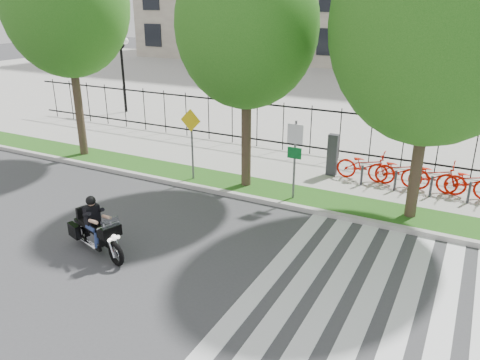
% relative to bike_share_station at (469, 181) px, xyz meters
% --- Properties ---
extents(ground, '(120.00, 120.00, 0.00)m').
position_rel_bike_share_station_xyz_m(ground, '(-5.98, -7.20, -0.68)').
color(ground, '#3C3C3E').
rests_on(ground, ground).
extents(curb, '(60.00, 0.20, 0.15)m').
position_rel_bike_share_station_xyz_m(curb, '(-5.98, -3.10, -0.61)').
color(curb, '#AFABA5').
rests_on(curb, ground).
extents(grass_verge, '(60.00, 1.50, 0.15)m').
position_rel_bike_share_station_xyz_m(grass_verge, '(-5.98, -2.25, -0.61)').
color(grass_verge, '#255114').
rests_on(grass_verge, ground).
extents(sidewalk, '(60.00, 3.50, 0.15)m').
position_rel_bike_share_station_xyz_m(sidewalk, '(-5.98, 0.25, -0.61)').
color(sidewalk, '#9A9890').
rests_on(sidewalk, ground).
extents(plaza, '(80.00, 34.00, 0.10)m').
position_rel_bike_share_station_xyz_m(plaza, '(-5.98, 17.80, -0.63)').
color(plaza, '#9A9890').
rests_on(plaza, ground).
extents(crosswalk_stripes, '(5.70, 8.00, 0.01)m').
position_rel_bike_share_station_xyz_m(crosswalk_stripes, '(-1.15, -7.20, -0.68)').
color(crosswalk_stripes, silver).
rests_on(crosswalk_stripes, ground).
extents(iron_fence, '(30.00, 0.06, 2.00)m').
position_rel_bike_share_station_xyz_m(iron_fence, '(-5.98, 2.00, 0.47)').
color(iron_fence, black).
rests_on(iron_fence, sidewalk).
extents(lamp_post_left, '(1.06, 0.70, 4.25)m').
position_rel_bike_share_station_xyz_m(lamp_post_left, '(-17.98, 4.80, 2.52)').
color(lamp_post_left, black).
rests_on(lamp_post_left, ground).
extents(street_tree_0, '(4.64, 4.64, 8.41)m').
position_rel_bike_share_station_xyz_m(street_tree_0, '(-14.18, -2.25, 5.20)').
color(street_tree_0, '#3E2B22').
rests_on(street_tree_0, grass_verge).
extents(street_tree_1, '(4.39, 4.39, 7.69)m').
position_rel_bike_share_station_xyz_m(street_tree_1, '(-6.74, -2.25, 4.61)').
color(street_tree_1, '#3E2B22').
rests_on(street_tree_1, grass_verge).
extents(street_tree_2, '(5.42, 5.42, 8.42)m').
position_rel_bike_share_station_xyz_m(street_tree_2, '(-1.38, -2.25, 4.76)').
color(street_tree_2, '#3E2B22').
rests_on(street_tree_2, grass_verge).
extents(bike_share_station, '(8.99, 0.89, 1.50)m').
position_rel_bike_share_station_xyz_m(bike_share_station, '(0.00, 0.00, 0.00)').
color(bike_share_station, '#2D2D33').
rests_on(bike_share_station, sidewalk).
extents(sign_pole_regulatory, '(0.50, 0.09, 2.50)m').
position_rel_bike_share_station_xyz_m(sign_pole_regulatory, '(-4.89, -2.62, 1.06)').
color(sign_pole_regulatory, '#59595B').
rests_on(sign_pole_regulatory, grass_verge).
extents(sign_pole_warning, '(0.78, 0.09, 2.49)m').
position_rel_bike_share_station_xyz_m(sign_pole_warning, '(-8.65, -2.62, 1.06)').
color(sign_pole_warning, '#59595B').
rests_on(sign_pole_warning, grass_verge).
extents(motorcycle_rider, '(2.28, 1.11, 1.82)m').
position_rel_bike_share_station_xyz_m(motorcycle_rider, '(-8.10, -7.87, -0.08)').
color(motorcycle_rider, black).
rests_on(motorcycle_rider, ground).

